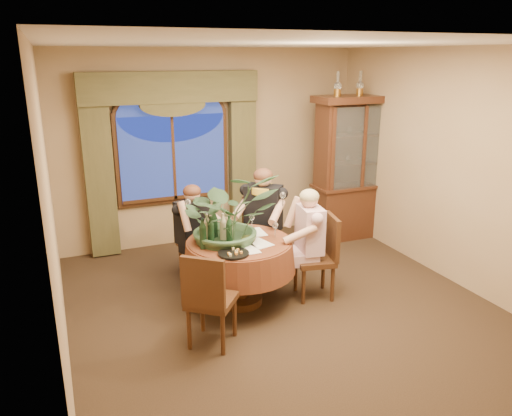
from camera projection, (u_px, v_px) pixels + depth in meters
name	position (u px, v px, depth m)	size (l,w,h in m)	color
floor	(285.00, 309.00, 5.52)	(5.00, 5.00, 0.00)	black
wall_back	(212.00, 147.00, 7.31)	(4.50, 4.50, 0.00)	#957650
wall_right	(457.00, 169.00, 5.93)	(5.00, 5.00, 0.00)	#957650
ceiling	(290.00, 44.00, 4.69)	(5.00, 5.00, 0.00)	white
window	(173.00, 158.00, 7.06)	(1.62, 0.10, 1.32)	navy
arched_transom	(171.00, 102.00, 6.83)	(1.60, 0.06, 0.44)	navy
drapery_left	(99.00, 173.00, 6.67)	(0.38, 0.14, 2.32)	#434023
drapery_right	(243.00, 161.00, 7.43)	(0.38, 0.14, 2.32)	#434023
swag_valance	(171.00, 87.00, 6.70)	(2.45, 0.16, 0.42)	#434023
dining_table	(240.00, 272.00, 5.58)	(1.25, 1.25, 0.75)	maroon
china_cabinet	(355.00, 168.00, 7.48)	(1.33, 0.53, 2.14)	#34160B
oil_lamp_left	(338.00, 84.00, 6.98)	(0.11, 0.11, 0.34)	#A5722D
oil_lamp_center	(360.00, 83.00, 7.12)	(0.11, 0.11, 0.34)	#A5722D
oil_lamp_right	(382.00, 83.00, 7.25)	(0.11, 0.11, 0.34)	#A5722D
chair_right	(314.00, 258.00, 5.70)	(0.42, 0.42, 0.96)	black
chair_back_right	(255.00, 239.00, 6.28)	(0.42, 0.42, 0.96)	black
chair_back	(199.00, 242.00, 6.18)	(0.42, 0.42, 0.96)	black
chair_front_left	(212.00, 298.00, 4.76)	(0.42, 0.42, 0.96)	black
person_pink	(309.00, 243.00, 5.69)	(0.46, 0.42, 1.28)	#CCA5AE
person_back	(193.00, 234.00, 6.04)	(0.45, 0.41, 1.24)	black
person_scarf	(263.00, 222.00, 6.23)	(0.50, 0.46, 1.39)	black
stoneware_vase	(227.00, 228.00, 5.49)	(0.14, 0.14, 0.25)	#998364
centerpiece_plant	(228.00, 181.00, 5.31)	(1.06, 1.18, 0.92)	#355636
olive_bowl	(249.00, 240.00, 5.42)	(0.16, 0.16, 0.05)	#505A2C
cheese_platter	(234.00, 254.00, 5.08)	(0.32, 0.32, 0.02)	black
wine_bottle_0	(215.00, 225.00, 5.46)	(0.07, 0.07, 0.33)	black
wine_bottle_1	(203.00, 234.00, 5.19)	(0.07, 0.07, 0.33)	black
wine_bottle_2	(207.00, 228.00, 5.35)	(0.07, 0.07, 0.33)	tan
wine_bottle_3	(229.00, 231.00, 5.29)	(0.07, 0.07, 0.33)	black
wine_bottle_4	(223.00, 228.00, 5.36)	(0.07, 0.07, 0.33)	tan
wine_bottle_5	(211.00, 231.00, 5.27)	(0.07, 0.07, 0.33)	black
tasting_paper_0	(259.00, 243.00, 5.38)	(0.21, 0.30, 0.00)	white
tasting_paper_1	(255.00, 232.00, 5.71)	(0.21, 0.30, 0.00)	white
tasting_paper_2	(247.00, 249.00, 5.21)	(0.21, 0.30, 0.00)	white
wine_glass_person_pink	(275.00, 230.00, 5.54)	(0.07, 0.07, 0.18)	silver
wine_glass_person_back	(214.00, 224.00, 5.71)	(0.07, 0.07, 0.18)	silver
wine_glass_person_scarf	(252.00, 221.00, 5.81)	(0.07, 0.07, 0.18)	silver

